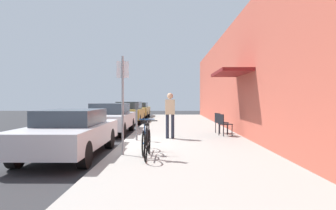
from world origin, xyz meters
name	(u,v)px	position (x,y,z in m)	size (l,w,h in m)	color
ground_plane	(121,146)	(0.00, 0.00, 0.00)	(60.00, 60.00, 0.00)	#2D2D30
sidewalk_slab	(185,137)	(2.25, 2.00, 0.06)	(4.50, 32.00, 0.12)	#9E9B93
building_facade	(244,75)	(4.64, 2.00, 2.55)	(1.40, 32.00, 5.10)	#BC5442
parked_car_0	(71,132)	(-1.10, -1.78, 0.69)	(1.80, 4.40, 1.30)	#B7B7BC
parked_car_1	(110,118)	(-1.10, 3.46, 0.73)	(1.80, 4.40, 1.40)	#B7B7BC
parked_car_2	(129,112)	(-1.10, 9.58, 0.74)	(1.80, 4.40, 1.42)	#A58433
parked_car_3	(138,110)	(-1.10, 14.95, 0.70)	(1.80, 4.40, 1.32)	#A58433
parking_meter	(137,119)	(0.45, 0.57, 0.89)	(0.12, 0.10, 1.32)	slate
street_sign	(123,97)	(0.40, -2.13, 1.64)	(0.32, 0.06, 2.60)	gray
bicycle_0	(147,143)	(1.08, -2.48, 0.48)	(0.46, 1.71, 0.90)	black
bicycle_1	(145,140)	(0.97, -1.87, 0.48)	(0.46, 1.71, 0.90)	black
cafe_chair_0	(224,123)	(3.80, 1.86, 0.62)	(0.56, 0.56, 0.87)	black
cafe_chair_1	(220,122)	(3.80, 2.72, 0.62)	(0.56, 0.56, 0.87)	black
pedestrian_standing	(170,112)	(1.65, 1.06, 1.12)	(0.36, 0.22, 1.70)	#232838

